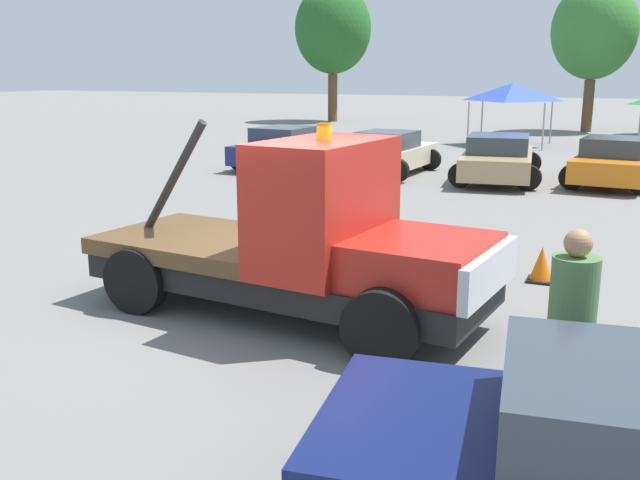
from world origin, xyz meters
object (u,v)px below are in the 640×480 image
Objects in this scene: parked_car_tan at (498,158)px; parked_car_cream at (389,154)px; traffic_cone at (542,265)px; parked_car_navy at (288,148)px; parked_car_orange at (614,162)px; person_near_truck at (572,316)px; tree_left at (333,29)px; canopy_tent_blue at (513,92)px; tree_center at (594,31)px; tow_truck at (307,245)px.

parked_car_cream is at bearing 85.02° from parked_car_tan.
parked_car_navy is at bearing 131.82° from traffic_cone.
parked_car_tan is 3.17m from parked_car_orange.
traffic_cone is (-0.72, 4.68, -0.81)m from person_near_truck.
parked_car_tan is (-3.08, 14.80, -0.42)m from person_near_truck.
traffic_cone is (9.26, -10.35, -0.39)m from parked_car_navy.
parked_car_tan is 9.14× the size of traffic_cone.
parked_car_orange is (3.13, 0.46, -0.00)m from parked_car_tan.
parked_car_tan is 25.27m from tree_left.
canopy_tent_blue is 5.58× the size of traffic_cone.
canopy_tent_blue reaches higher than parked_car_navy.
parked_car_cream is at bearing 119.42° from traffic_cone.
parked_car_tan reaches higher than traffic_cone.
tree_left is (-12.45, 10.52, 3.31)m from canopy_tent_blue.
parked_car_navy is 1.06× the size of parked_car_orange.
tree_center is (-1.67, 33.67, 4.02)m from person_near_truck.
parked_car_orange is at bearing -66.08° from canopy_tent_blue.
traffic_cone is (5.66, -10.03, -0.39)m from parked_car_cream.
person_near_truck reaches higher than traffic_cone.
canopy_tent_blue is 16.63m from tree_left.
tow_truck is 3.78m from person_near_truck.
parked_car_navy is at bearing 123.54° from tow_truck.
parked_car_tan is at bearing -84.39° from parked_car_cream.
tree_center is at bearing 73.37° from canopy_tent_blue.
parked_car_navy is 22.11m from tree_left.
parked_car_tan is 10.40m from traffic_cone.
parked_car_orange is 26.75m from tree_left.
parked_car_cream is at bearing -103.94° from tree_center.
tow_truck is at bearing -147.60° from parked_car_navy.
tow_truck is 3.97m from traffic_cone.
parked_car_tan is 19.43m from tree_center.
parked_car_tan is 0.61× the size of tree_left.
tow_truck is at bearing 171.53° from parked_car_orange.
tree_left reaches higher than tree_center.
parked_car_cream is at bearing 0.71° from person_near_truck.
tree_center is (15.04, -1.84, -0.47)m from tree_left.
tow_truck is at bearing 172.38° from parked_car_tan.
parked_car_tan is at bearing -94.27° from tree_center.
tree_center is (8.31, 18.63, 4.44)m from parked_car_navy.
person_near_truck reaches higher than parked_car_cream.
traffic_cone is at bearing -62.57° from tree_left.
canopy_tent_blue is at bearing -7.51° from parked_car_cream.
parked_car_cream is 0.88× the size of parked_car_tan.
canopy_tent_blue is 0.37× the size of tree_left.
tree_left is at bearing 118.56° from tow_truck.
tree_center is (-1.72, 18.41, 4.44)m from parked_car_orange.
parked_car_navy is 0.95× the size of parked_car_tan.
parked_car_orange is 8.20× the size of traffic_cone.
traffic_cone is (3.55, -20.31, -1.99)m from canopy_tent_blue.
tree_center reaches higher than parked_car_tan.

